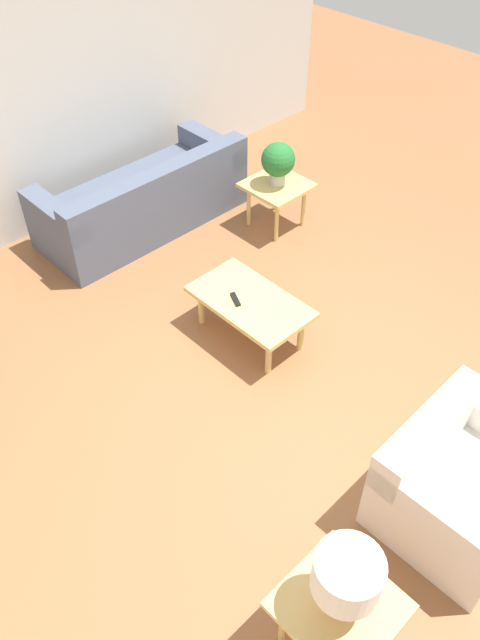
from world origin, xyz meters
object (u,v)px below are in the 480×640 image
(sofa, at_px, (144,201))
(side_table_lamp, at_px, (338,609))
(potted_plant, at_px, (278,161))
(table_lamp, at_px, (347,576))
(side_table_plant, at_px, (277,190))
(coffee_table, at_px, (250,304))
(armchair, at_px, (458,484))

(sofa, distance_m, side_table_lamp, 4.25)
(potted_plant, relative_size, table_lamp, 0.94)
(table_lamp, bearing_deg, side_table_lamp, 153.43)
(table_lamp, bearing_deg, side_table_plant, -41.83)
(side_table_lamp, height_order, potted_plant, potted_plant)
(coffee_table, distance_m, side_table_plant, 1.63)
(armchair, height_order, potted_plant, potted_plant)
(sofa, height_order, side_table_lamp, sofa)
(potted_plant, bearing_deg, side_table_lamp, 138.17)
(side_table_plant, bearing_deg, armchair, 153.23)
(side_table_plant, relative_size, potted_plant, 1.34)
(armchair, xyz_separation_m, side_table_lamp, (0.01, 1.16, 0.12))
(potted_plant, height_order, table_lamp, table_lamp)
(side_table_lamp, bearing_deg, coffee_table, -33.91)
(potted_plant, bearing_deg, side_table_plant, -45.00)
(coffee_table, distance_m, table_lamp, 2.48)
(side_table_lamp, distance_m, table_lamp, 0.38)
(armchair, distance_m, side_table_plant, 3.36)
(sofa, bearing_deg, armchair, 81.98)
(side_table_plant, xyz_separation_m, table_lamp, (-2.98, 2.67, 0.38))
(sofa, xyz_separation_m, coffee_table, (-1.86, 0.36, 0.06))
(sofa, bearing_deg, potted_plant, 136.74)
(side_table_lamp, bearing_deg, potted_plant, -41.83)
(table_lamp, bearing_deg, potted_plant, -41.83)
(side_table_plant, height_order, side_table_lamp, same)
(coffee_table, bearing_deg, table_lamp, 146.09)
(side_table_plant, height_order, table_lamp, table_lamp)
(sofa, xyz_separation_m, potted_plant, (-0.90, -0.95, 0.43))
(side_table_plant, height_order, potted_plant, potted_plant)
(coffee_table, xyz_separation_m, table_lamp, (-2.02, 1.36, 0.45))
(armchair, relative_size, side_table_lamp, 1.74)
(coffee_table, bearing_deg, side_table_plant, -53.78)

